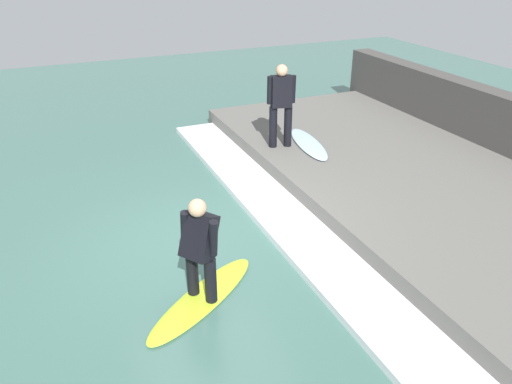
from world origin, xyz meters
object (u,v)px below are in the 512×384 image
surfboard_riding (203,298)px  surfer_riding (200,245)px  surfer_waiting_near (281,102)px  surfboard_waiting_near (308,144)px

surfboard_riding → surfer_riding: size_ratio=1.40×
surfer_waiting_near → surfboard_riding: bearing=-128.7°
surfer_riding → surfer_waiting_near: bearing=51.3°
surfboard_riding → surfboard_waiting_near: 4.92m
surfer_riding → surfer_waiting_near: 4.69m
surfer_riding → surfboard_waiting_near: size_ratio=0.74×
surfboard_waiting_near → surfer_waiting_near: bearing=162.2°
surfer_waiting_near → surfboard_waiting_near: 1.10m
surfboard_riding → surfer_waiting_near: (2.92, 3.64, 1.30)m
surfer_riding → surfboard_waiting_near: (3.49, 3.45, -0.44)m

